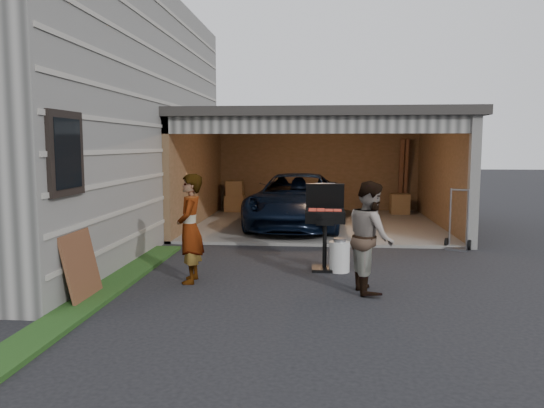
{
  "coord_description": "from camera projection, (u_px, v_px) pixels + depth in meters",
  "views": [
    {
      "loc": [
        0.8,
        -7.41,
        2.11
      ],
      "look_at": [
        0.03,
        1.15,
        1.15
      ],
      "focal_mm": 35.0,
      "sensor_mm": 36.0,
      "label": 1
    }
  ],
  "objects": [
    {
      "name": "man",
      "position": [
        370.0,
        237.0,
        7.58
      ],
      "size": [
        0.73,
        0.87,
        1.6
      ],
      "primitive_type": "imported",
      "rotation": [
        0.0,
        0.0,
        1.74
      ],
      "color": "#3C1D17",
      "rests_on": "ground"
    },
    {
      "name": "woman",
      "position": [
        190.0,
        229.0,
        8.1
      ],
      "size": [
        0.46,
        0.65,
        1.67
      ],
      "primitive_type": "imported",
      "rotation": [
        0.0,
        0.0,
        -1.47
      ],
      "color": "#9CB4C5",
      "rests_on": "ground"
    },
    {
      "name": "ground",
      "position": [
        263.0,
        292.0,
        7.64
      ],
      "size": [
        80.0,
        80.0,
        0.0
      ],
      "primitive_type": "plane",
      "color": "black",
      "rests_on": "ground"
    },
    {
      "name": "plywood_panel",
      "position": [
        81.0,
        267.0,
        7.16
      ],
      "size": [
        0.24,
        0.86,
        0.94
      ],
      "primitive_type": "cube",
      "rotation": [
        0.0,
        -0.21,
        0.0
      ],
      "color": "#55311D",
      "rests_on": "ground"
    },
    {
      "name": "propane_tank",
      "position": [
        339.0,
        257.0,
        8.83
      ],
      "size": [
        0.43,
        0.43,
        0.51
      ],
      "primitive_type": "cylinder",
      "rotation": [
        0.0,
        0.0,
        0.33
      ],
      "color": "silver",
      "rests_on": "ground"
    },
    {
      "name": "hand_truck",
      "position": [
        458.0,
        238.0,
        10.73
      ],
      "size": [
        0.57,
        0.52,
        1.24
      ],
      "rotation": [
        0.0,
        0.0,
        -0.43
      ],
      "color": "slate",
      "rests_on": "ground"
    },
    {
      "name": "house",
      "position": [
        15.0,
        116.0,
        11.83
      ],
      "size": [
        7.0,
        11.0,
        5.5
      ],
      "primitive_type": "cube",
      "color": "#474744",
      "rests_on": "ground"
    },
    {
      "name": "garage",
      "position": [
        318.0,
        154.0,
        14.09
      ],
      "size": [
        6.8,
        6.3,
        2.9
      ],
      "color": "#605E59",
      "rests_on": "ground"
    },
    {
      "name": "bbq_grill",
      "position": [
        325.0,
        219.0,
        8.9
      ],
      "size": [
        0.65,
        0.57,
        1.45
      ],
      "color": "black",
      "rests_on": "ground"
    },
    {
      "name": "minivan",
      "position": [
        297.0,
        202.0,
        13.38
      ],
      "size": [
        2.46,
        4.88,
        1.33
      ],
      "primitive_type": "imported",
      "rotation": [
        0.0,
        0.0,
        -0.06
      ],
      "color": "black",
      "rests_on": "ground"
    },
    {
      "name": "groundcover_strip",
      "position": [
        81.0,
        307.0,
        6.85
      ],
      "size": [
        0.5,
        8.0,
        0.06
      ],
      "primitive_type": "cube",
      "color": "#193814",
      "rests_on": "ground"
    }
  ]
}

